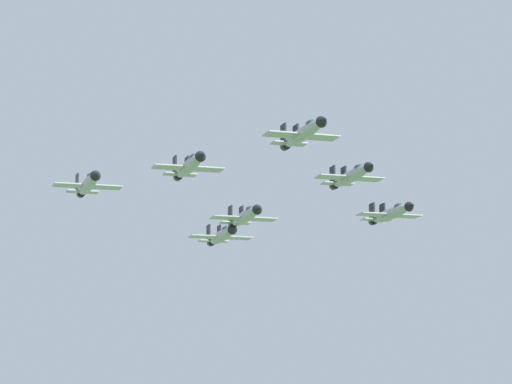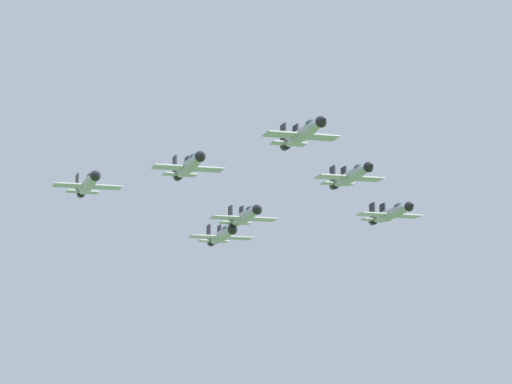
{
  "view_description": "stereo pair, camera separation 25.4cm",
  "coord_description": "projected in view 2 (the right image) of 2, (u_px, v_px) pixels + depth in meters",
  "views": [
    {
      "loc": [
        -158.06,
        50.26,
        130.7
      ],
      "look_at": [
        27.81,
        8.18,
        166.27
      ],
      "focal_mm": 82.02,
      "sensor_mm": 36.0,
      "label": 1
    },
    {
      "loc": [
        -158.12,
        50.01,
        130.7
      ],
      "look_at": [
        27.81,
        8.18,
        166.27
      ],
      "focal_mm": 82.02,
      "sensor_mm": 36.0,
      "label": 2
    }
  ],
  "objects": [
    {
      "name": "jet_lead",
      "position": [
        303.0,
        133.0,
        171.09
      ],
      "size": [
        18.43,
        11.3,
        3.87
      ],
      "rotation": [
        0.0,
        0.0,
        3.22
      ],
      "color": "#9EA3A8"
    },
    {
      "name": "jet_left_wingman",
      "position": [
        351.0,
        176.0,
        189.27
      ],
      "size": [
        18.34,
        11.2,
        3.85
      ],
      "rotation": [
        0.0,
        0.0,
        3.2
      ],
      "color": "#9EA3A8"
    },
    {
      "name": "jet_right_wingman",
      "position": [
        189.0,
        166.0,
        181.95
      ],
      "size": [
        18.41,
        11.24,
        3.87
      ],
      "rotation": [
        0.0,
        0.0,
        3.2
      ],
      "color": "#9EA3A8"
    },
    {
      "name": "jet_left_outer",
      "position": [
        391.0,
        213.0,
        207.36
      ],
      "size": [
        18.95,
        11.59,
        3.98
      ],
      "rotation": [
        0.0,
        0.0,
        3.21
      ],
      "color": "#9EA3A8"
    },
    {
      "name": "jet_right_outer",
      "position": [
        88.0,
        184.0,
        193.14
      ],
      "size": [
        18.76,
        11.48,
        3.94
      ],
      "rotation": [
        0.0,
        0.0,
        3.21
      ],
      "color": "#9EA3A8"
    },
    {
      "name": "jet_slot_rear",
      "position": [
        245.0,
        216.0,
        199.7
      ],
      "size": [
        18.7,
        11.4,
        3.93
      ],
      "rotation": [
        0.0,
        0.0,
        3.19
      ],
      "color": "#9EA3A8"
    },
    {
      "name": "jet_trailing",
      "position": [
        222.0,
        236.0,
        214.48
      ],
      "size": [
        19.2,
        11.69,
        4.04
      ],
      "rotation": [
        0.0,
        0.0,
        3.19
      ],
      "color": "#9EA3A8"
    }
  ]
}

